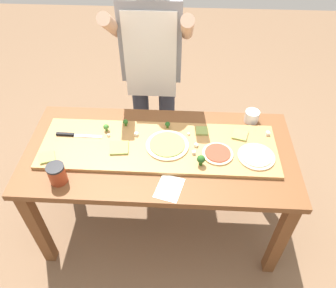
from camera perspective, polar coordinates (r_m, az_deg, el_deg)
name	(u,v)px	position (r m, az deg, el deg)	size (l,w,h in m)	color
ground_plane	(161,221)	(2.59, -1.14, -13.16)	(8.00, 8.00, 0.00)	brown
prep_table	(160,162)	(2.06, -1.40, -3.19)	(1.61, 0.76, 0.78)	brown
cutting_board	(159,147)	(1.99, -1.64, -0.45)	(1.41, 0.43, 0.02)	#B27F47
chefs_knife	(73,135)	(2.12, -16.10, 1.52)	(0.29, 0.03, 0.02)	#B7BABF
pizza_whole_pesto_green	(167,145)	(1.97, -0.12, -0.15)	(0.26, 0.26, 0.02)	beige
pizza_whole_tomato_red	(218,153)	(1.94, 8.54, -1.62)	(0.18, 0.18, 0.02)	beige
pizza_whole_cheese_artichoke	(256,156)	(1.97, 14.94, -2.06)	(0.21, 0.21, 0.02)	beige
pizza_slice_far_left	(119,148)	(1.98, -8.37, -0.67)	(0.11, 0.11, 0.01)	#899E4C
pizza_slice_near_left	(47,157)	(2.03, -20.05, -2.15)	(0.09, 0.09, 0.01)	#899E4C
pizza_slice_far_right	(240,135)	(2.08, 12.28, 1.53)	(0.09, 0.09, 0.01)	#899E4C
pizza_slice_center	(202,131)	(2.07, 5.83, 2.28)	(0.07, 0.07, 0.01)	#899E4C
broccoli_floret_center_left	(168,124)	(2.08, -0.08, 3.41)	(0.03, 0.03, 0.05)	#2C5915
broccoli_floret_front_left	(126,122)	(2.11, -7.32, 3.75)	(0.03, 0.03, 0.05)	#366618
broccoli_floret_center_right	(201,160)	(1.85, 5.70, -2.68)	(0.05, 0.05, 0.07)	#2C5915
broccoli_floret_back_right	(106,127)	(2.09, -10.61, 2.89)	(0.04, 0.04, 0.05)	#487A23
cheese_crumble_a	(109,135)	(2.07, -10.19, 1.50)	(0.01, 0.01, 0.01)	silver
cheese_crumble_b	(189,134)	(2.05, 3.55, 1.73)	(0.01, 0.01, 0.01)	silver
cheese_crumble_c	(196,145)	(1.97, 4.88, -0.19)	(0.02, 0.02, 0.02)	white
cheese_crumble_d	(194,152)	(1.93, 4.45, -1.47)	(0.02, 0.02, 0.02)	white
cheese_crumble_e	(136,134)	(2.04, -5.48, 1.70)	(0.02, 0.02, 0.02)	white
cheese_crumble_f	(268,133)	(2.13, 16.79, 1.76)	(0.02, 0.02, 0.02)	white
flour_cup	(252,117)	(2.22, 14.20, 4.55)	(0.09, 0.09, 0.08)	white
sauce_jar	(57,174)	(1.88, -18.55, -4.89)	(0.10, 0.10, 0.12)	#99381E
recipe_note	(169,188)	(1.79, 0.22, -7.57)	(0.13, 0.17, 0.00)	white
cook_center	(152,62)	(2.34, -2.76, 13.87)	(0.54, 0.39, 1.67)	#333847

